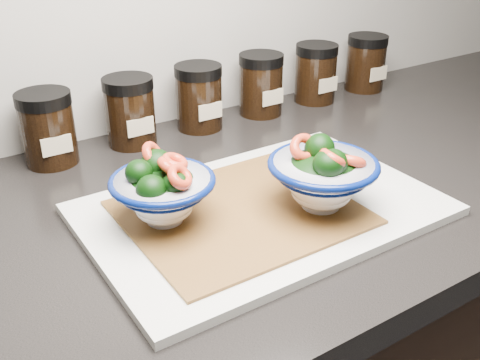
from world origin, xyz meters
TOP-DOWN VIEW (x-y plane):
  - countertop at (0.00, 1.45)m, footprint 3.50×0.60m
  - cutting_board at (-0.11, 1.39)m, footprint 0.45×0.30m
  - bamboo_mat at (-0.14, 1.38)m, footprint 0.28×0.24m
  - bowl_left at (-0.23, 1.42)m, footprint 0.13×0.13m
  - bowl_right at (-0.05, 1.34)m, footprint 0.14×0.14m
  - spice_jar_a at (-0.29, 1.69)m, footprint 0.08×0.08m
  - spice_jar_b at (-0.16, 1.69)m, footprint 0.08×0.08m
  - spice_jar_c at (-0.03, 1.69)m, footprint 0.08×0.08m
  - spice_jar_d at (0.10, 1.69)m, footprint 0.08×0.08m
  - spice_jar_e at (0.23, 1.69)m, footprint 0.08×0.08m
  - spice_jar_f at (0.37, 1.69)m, footprint 0.08×0.08m

SIDE VIEW (x-z plane):
  - countertop at x=0.00m, z-range 0.86..0.90m
  - cutting_board at x=-0.11m, z-range 0.90..0.91m
  - bamboo_mat at x=-0.14m, z-range 0.91..0.92m
  - spice_jar_a at x=-0.29m, z-range 0.90..1.01m
  - spice_jar_b at x=-0.16m, z-range 0.90..1.01m
  - spice_jar_c at x=-0.03m, z-range 0.90..1.01m
  - spice_jar_d at x=0.10m, z-range 0.90..1.01m
  - spice_jar_e at x=0.23m, z-range 0.90..1.01m
  - spice_jar_f at x=0.37m, z-range 0.90..1.01m
  - bowl_left at x=-0.23m, z-range 0.91..1.01m
  - bowl_right at x=-0.05m, z-range 0.91..1.01m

